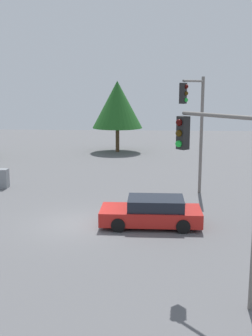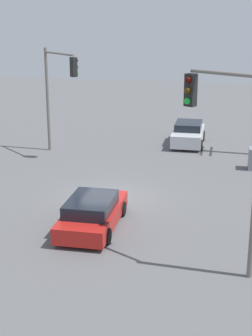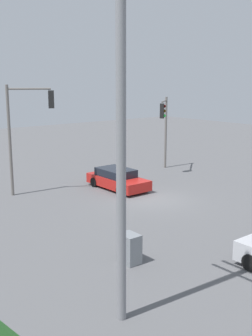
# 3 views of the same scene
# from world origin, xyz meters

# --- Properties ---
(ground_plane) EXTENTS (80.00, 80.00, 0.00)m
(ground_plane) POSITION_xyz_m (0.00, 0.00, 0.00)
(ground_plane) COLOR #5B5B5E
(sedan_red) EXTENTS (4.49, 2.05, 1.30)m
(sedan_red) POSITION_xyz_m (-3.39, 0.02, 0.63)
(sedan_red) COLOR red
(sedan_red) RESTS_ON ground_plane
(traffic_signal_cross) EXTENTS (2.21, 2.55, 5.62)m
(traffic_signal_cross) POSITION_xyz_m (-5.38, 6.09, 3.83)
(traffic_signal_cross) COLOR slate
(traffic_signal_cross) RESTS_ON ground_plane
(traffic_signal_aux) EXTENTS (1.55, 2.51, 6.68)m
(traffic_signal_aux) POSITION_xyz_m (-5.69, -5.10, 4.48)
(traffic_signal_aux) COLOR slate
(traffic_signal_aux) RESTS_ON ground_plane
(electrical_cabinet) EXTENTS (0.81, 0.61, 1.17)m
(electrical_cabinet) POSITION_xyz_m (5.84, -6.53, 0.58)
(electrical_cabinet) COLOR gray
(electrical_cabinet) RESTS_ON ground_plane
(tree_left) EXTENTS (4.67, 4.67, 6.59)m
(tree_left) POSITION_xyz_m (-0.13, -21.09, 4.42)
(tree_left) COLOR #4C3823
(tree_left) RESTS_ON ground_plane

